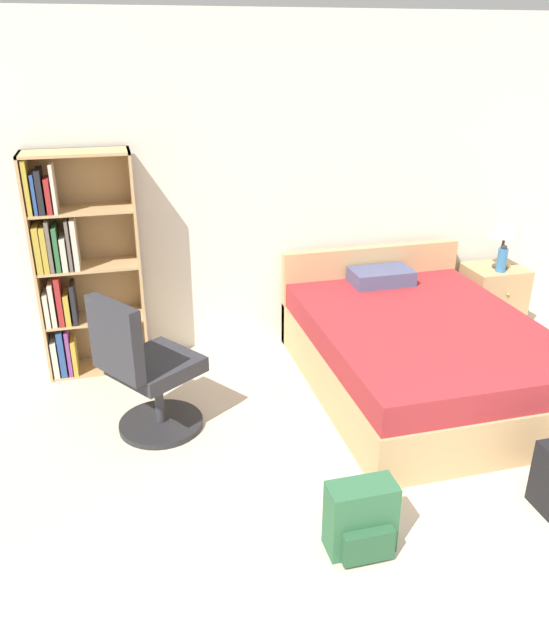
{
  "coord_description": "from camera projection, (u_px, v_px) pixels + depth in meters",
  "views": [
    {
      "loc": [
        -1.66,
        -1.59,
        2.37
      ],
      "look_at": [
        -0.73,
        1.98,
        0.72
      ],
      "focal_mm": 35.0,
      "sensor_mm": 36.0,
      "label": 1
    }
  ],
  "objects": [
    {
      "name": "nightstand",
      "position": [
        492.0,
        297.0,
        5.57
      ],
      "size": [
        0.49,
        0.44,
        0.57
      ],
      "color": "tan",
      "rests_on": "ground_plane"
    },
    {
      "name": "backpack_green",
      "position": [
        361.0,
        520.0,
        3.12
      ],
      "size": [
        0.35,
        0.23,
        0.39
      ],
      "color": "#2D603D",
      "rests_on": "ground_plane"
    },
    {
      "name": "table_lamp",
      "position": [
        506.0,
        227.0,
        5.3
      ],
      "size": [
        0.26,
        0.26,
        0.46
      ],
      "color": "#333333",
      "rests_on": "nightstand"
    },
    {
      "name": "water_bottle",
      "position": [
        502.0,
        259.0,
        5.31
      ],
      "size": [
        0.08,
        0.08,
        0.23
      ],
      "color": "teal",
      "rests_on": "nightstand"
    },
    {
      "name": "office_chair",
      "position": [
        146.0,
        373.0,
        3.97
      ],
      "size": [
        0.72,
        0.7,
        0.99
      ],
      "color": "#232326",
      "rests_on": "ground_plane"
    },
    {
      "name": "ground_plane",
      "position": [
        548.0,
        629.0,
        2.75
      ],
      "size": [
        14.0,
        14.0,
        0.0
      ],
      "primitive_type": "plane",
      "color": "beige"
    },
    {
      "name": "bed",
      "position": [
        417.0,
        350.0,
        4.61
      ],
      "size": [
        1.56,
        2.07,
        0.8
      ],
      "color": "tan",
      "rests_on": "ground_plane"
    },
    {
      "name": "bookshelf",
      "position": [
        74.0,
        268.0,
        4.6
      ],
      "size": [
        0.75,
        0.32,
        1.69
      ],
      "color": "tan",
      "rests_on": "ground_plane"
    },
    {
      "name": "wall_back",
      "position": [
        323.0,
        186.0,
        5.07
      ],
      "size": [
        9.0,
        0.06,
        2.6
      ],
      "color": "silver",
      "rests_on": "ground_plane"
    }
  ]
}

